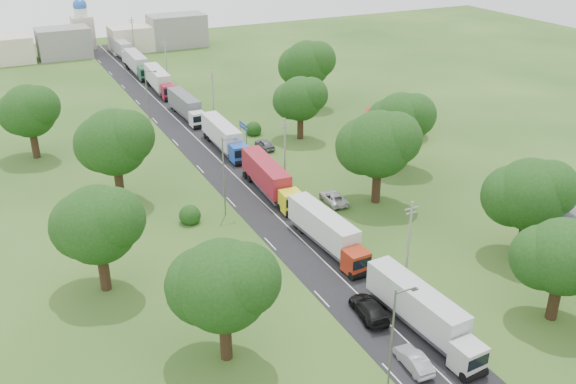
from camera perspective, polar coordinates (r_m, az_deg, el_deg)
ground at (r=69.01m, az=3.24°, el=-6.20°), size 260.00×260.00×0.00m
road at (r=84.92m, az=-3.32°, el=0.09°), size 8.00×200.00×0.04m
info_sign at (r=98.49m, az=-4.00°, el=5.54°), size 0.12×3.10×4.10m
pole_1 at (r=64.30m, az=10.69°, el=-4.32°), size 1.60×0.24×9.00m
pole_2 at (r=86.00m, az=-0.28°, el=3.85°), size 1.60×0.24×9.00m
pole_3 at (r=110.57m, az=-6.68°, el=8.53°), size 1.60×0.24×9.00m
pole_4 at (r=136.47m, az=-10.78°, el=11.43°), size 1.60×0.24×9.00m
pole_5 at (r=163.06m, az=-13.61°, el=13.35°), size 1.60×0.24×9.00m
lamp_0 at (r=49.62m, az=9.35°, el=-12.82°), size 2.03×0.22×10.00m
lamp_1 at (r=76.64m, az=-5.63°, el=1.70°), size 2.03×0.22×10.00m
lamp_2 at (r=108.33m, az=-12.33°, el=8.26°), size 2.03×0.22×10.00m
tree_2 at (r=61.98m, az=23.17°, el=-5.23°), size 8.00×8.00×10.10m
tree_3 at (r=71.63m, az=20.66°, el=-0.14°), size 8.80×8.80×11.07m
tree_4 at (r=79.63m, az=8.01°, el=4.27°), size 9.60×9.60×12.05m
tree_5 at (r=90.91m, az=9.97°, el=6.36°), size 8.80×8.80×11.07m
tree_6 at (r=101.37m, az=1.08°, el=8.31°), size 8.00×8.00×10.10m
tree_7 at (r=117.93m, az=1.67°, el=11.32°), size 9.60×9.60×12.05m
tree_10 at (r=52.25m, az=-5.86°, el=-8.17°), size 8.80×8.80×11.07m
tree_11 at (r=63.60m, az=-16.61°, el=-2.74°), size 8.80×8.80×11.07m
tree_12 at (r=82.41m, az=-15.22°, el=4.34°), size 9.60×9.60×12.05m
tree_13 at (r=100.65m, az=-22.06°, el=6.72°), size 8.80×8.80×11.07m
house_cream at (r=105.61m, az=9.69°, el=6.96°), size 10.08×10.08×5.80m
distant_town at (r=167.15m, az=-15.62°, el=12.99°), size 52.00×8.00×8.00m
church at (r=173.79m, az=-17.79°, el=13.80°), size 5.00×5.00×12.30m
truck_0 at (r=59.01m, az=11.87°, el=-10.32°), size 3.15×14.39×3.97m
truck_1 at (r=70.61m, az=3.50°, el=-3.49°), size 3.05×14.15×3.91m
truck_2 at (r=83.37m, az=-1.69°, el=1.27°), size 3.22×14.83×4.10m
truck_3 at (r=98.59m, az=-5.74°, el=4.97°), size 2.73×14.61×4.05m
truck_4 at (r=114.26m, az=-9.05°, el=7.56°), size 2.66×14.03×3.89m
truck_5 at (r=131.00m, az=-11.39°, el=9.71°), size 3.12×15.28×4.23m
truck_6 at (r=145.51m, az=-13.25°, el=11.05°), size 2.85×15.25×4.22m
truck_7 at (r=161.80m, az=-14.56°, el=12.24°), size 2.80×14.61×4.04m
car_lane_mid at (r=55.71m, az=11.11°, el=-14.48°), size 1.80×4.39×1.42m
car_lane_rear at (r=60.80m, az=7.22°, el=-10.26°), size 2.97×5.77×1.60m
car_verge_near at (r=81.41m, az=4.06°, el=-0.53°), size 2.86×5.31×1.42m
car_verge_far at (r=98.80m, az=-2.09°, el=4.26°), size 1.93×4.45×1.49m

